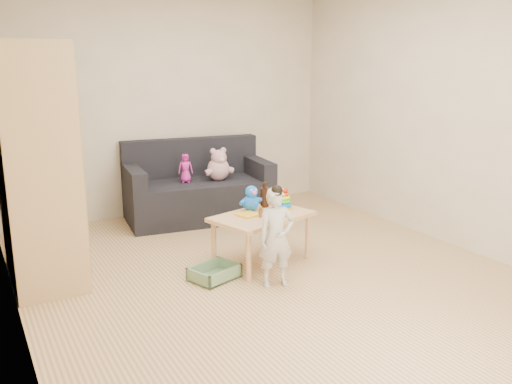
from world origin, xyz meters
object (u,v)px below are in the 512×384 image
sofa (199,200)px  toddler (276,239)px  play_table (262,239)px  wardrobe (36,165)px

sofa → toddler: toddler is taller
sofa → play_table: play_table is taller
wardrobe → toddler: wardrobe is taller
wardrobe → sofa: wardrobe is taller
wardrobe → toddler: bearing=-33.9°
play_table → sofa: bearing=87.9°
sofa → toddler: (-0.20, -2.08, 0.17)m
play_table → toddler: bearing=-106.2°
play_table → toddler: toddler is taller
play_table → toddler: 0.54m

